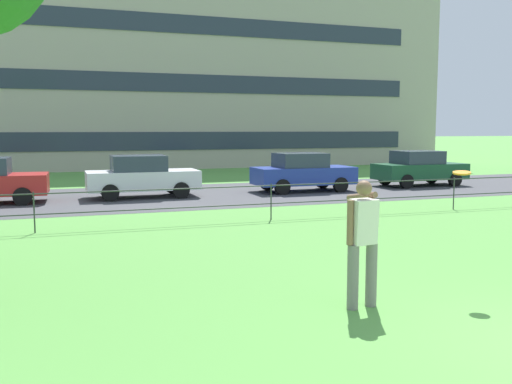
% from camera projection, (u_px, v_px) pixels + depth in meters
% --- Properties ---
extents(street_strip, '(80.00, 7.94, 0.01)m').
position_uv_depth(street_strip, '(212.00, 194.00, 21.59)').
color(street_strip, '#424247').
rests_on(street_strip, ground).
extents(park_fence, '(36.62, 0.04, 1.00)m').
position_uv_depth(park_fence, '(271.00, 195.00, 15.55)').
color(park_fence, '#333833').
rests_on(park_fence, ground).
extents(person_thrower, '(0.51, 0.79, 1.80)m').
position_uv_depth(person_thrower, '(362.00, 239.00, 7.86)').
color(person_thrower, slate).
rests_on(person_thrower, ground).
extents(frisbee, '(0.38, 0.38, 0.06)m').
position_uv_depth(frisbee, '(462.00, 173.00, 8.63)').
color(frisbee, orange).
extents(car_white_far_right, '(4.00, 1.82, 1.54)m').
position_uv_depth(car_white_far_right, '(142.00, 176.00, 20.58)').
color(car_white_far_right, silver).
rests_on(car_white_far_right, ground).
extents(car_blue_center, '(4.00, 1.82, 1.54)m').
position_uv_depth(car_blue_center, '(303.00, 172.00, 22.57)').
color(car_blue_center, '#233899').
rests_on(car_blue_center, ground).
extents(car_dark_green_far_left, '(4.02, 1.85, 1.54)m').
position_uv_depth(car_dark_green_far_left, '(419.00, 168.00, 24.78)').
color(car_dark_green_far_left, '#194C2D').
rests_on(car_dark_green_far_left, ground).
extents(apartment_building_background, '(39.75, 13.19, 14.43)m').
position_uv_depth(apartment_building_background, '(146.00, 61.00, 39.81)').
color(apartment_building_background, '#ADA393').
rests_on(apartment_building_background, ground).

